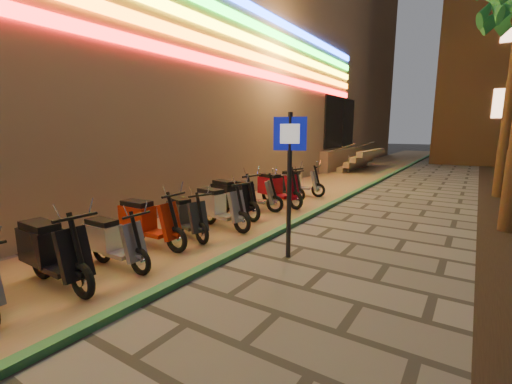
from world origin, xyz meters
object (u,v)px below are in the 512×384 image
Objects in this scene: scooter_10 at (249,194)px; scooter_6 at (146,221)px; scooter_11 at (276,188)px; scooter_4 at (51,251)px; scooter_13 at (298,182)px; scooter_5 at (111,241)px; pedestrian_sign at (290,166)px; scooter_9 at (231,197)px; scooter_7 at (185,216)px; scooter_8 at (218,206)px; scooter_12 at (282,186)px.

scooter_6 is at bearing -107.77° from scooter_10.
scooter_6 is 0.95× the size of scooter_11.
scooter_4 is 1.08× the size of scooter_13.
scooter_13 is at bearing 89.93° from scooter_5.
scooter_10 is at bearing -100.74° from scooter_13.
scooter_11 is at bearing 102.92° from pedestrian_sign.
pedestrian_sign is 4.03m from scooter_10.
scooter_5 is at bearing -96.80° from scooter_13.
scooter_6 is 0.95× the size of scooter_9.
scooter_6 is 1.11× the size of scooter_7.
scooter_8 reaches higher than scooter_10.
scooter_12 is (-0.37, 6.92, -0.00)m from scooter_5.
scooter_4 is at bearing -78.05° from scooter_12.
scooter_5 is at bearing -76.64° from scooter_12.
scooter_8 is 1.87m from scooter_10.
scooter_9 is (-0.37, 1.03, 0.03)m from scooter_8.
scooter_5 is at bearing -81.05° from scooter_8.
scooter_11 is (0.10, 3.96, 0.08)m from scooter_7.
scooter_10 reaches higher than scooter_5.
pedestrian_sign is at bearing -41.02° from scooter_11.
scooter_11 is at bearing -94.34° from scooter_13.
scooter_12 is (-0.20, 4.96, -0.01)m from scooter_7.
scooter_7 is (0.19, 0.91, -0.05)m from scooter_6.
scooter_11 is (-0.07, 5.93, 0.09)m from scooter_5.
scooter_13 is (-2.58, 5.68, -1.24)m from pedestrian_sign.
pedestrian_sign is 1.49× the size of scooter_11.
scooter_8 is at bearing -96.14° from scooter_13.
scooter_6 is at bearing -76.56° from scooter_9.
scooter_5 is (-2.39, -2.08, -1.27)m from pedestrian_sign.
scooter_6 is 2.92m from scooter_9.
scooter_4 is 1.03× the size of scooter_6.
scooter_9 is at bearing 94.13° from scooter_5.
pedestrian_sign reaches higher than scooter_6.
scooter_10 is 1.07× the size of scooter_12.
pedestrian_sign is at bearing 20.08° from scooter_7.
scooter_7 is 0.86× the size of scooter_9.
scooter_11 is at bearing 93.32° from scooter_9.
scooter_8 reaches higher than scooter_12.
scooter_8 is (0.12, 3.89, -0.02)m from scooter_4.
pedestrian_sign is 1.74× the size of scooter_7.
scooter_6 is 5.86m from scooter_12.
pedestrian_sign reaches higher than scooter_13.
scooter_10 is at bearing 92.36° from scooter_5.
scooter_5 is at bearing -72.91° from scooter_11.
scooter_6 is 1.05× the size of scooter_13.
scooter_8 is at bearing 140.45° from pedestrian_sign.
scooter_5 reaches higher than scooter_12.
pedestrian_sign is at bearing -21.61° from scooter_9.
scooter_11 reaches higher than scooter_12.
scooter_10 is at bearing 110.59° from scooter_7.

